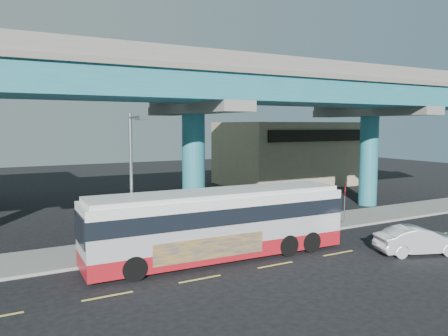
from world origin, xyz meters
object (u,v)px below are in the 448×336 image
transit_bus (219,221)px  stop_sign (345,196)px  sedan (418,240)px  street_lamp (134,164)px

transit_bus → stop_sign: 10.85m
stop_sign → transit_bus: bearing=169.2°
transit_bus → sedan: (9.43, -4.33, -1.16)m
transit_bus → street_lamp: bearing=160.3°
transit_bus → sedan: transit_bus is taller
sedan → stop_sign: 6.78m
transit_bus → street_lamp: 5.03m
street_lamp → sedan: bearing=-23.7°
transit_bus → stop_sign: size_ratio=5.13×
transit_bus → sedan: 10.44m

